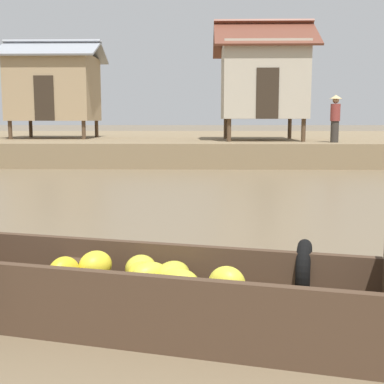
{
  "coord_description": "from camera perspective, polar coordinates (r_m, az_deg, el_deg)",
  "views": [
    {
      "loc": [
        0.3,
        -0.14,
        1.65
      ],
      "look_at": [
        0.12,
        6.94,
        0.66
      ],
      "focal_mm": 48.53,
      "sensor_mm": 36.0,
      "label": 1
    }
  ],
  "objects": [
    {
      "name": "ground_plane",
      "position": [
        10.28,
        -0.27,
        -1.28
      ],
      "size": [
        300.0,
        300.0,
        0.0
      ],
      "primitive_type": "plane",
      "color": "#726047"
    },
    {
      "name": "banana_boat",
      "position": [
        4.26,
        -5.45,
        -9.83
      ],
      "size": [
        4.83,
        1.96,
        0.98
      ],
      "color": "#473323",
      "rests_on": "ground"
    },
    {
      "name": "stilt_house_mid_right",
      "position": [
        20.83,
        7.75,
        12.06
      ],
      "size": [
        3.81,
        3.97,
        4.59
      ],
      "color": "#4C3826",
      "rests_on": "riverbank_strip"
    },
    {
      "name": "vendor_person",
      "position": [
        19.09,
        15.46,
        8.05
      ],
      "size": [
        0.44,
        0.44,
        1.66
      ],
      "color": "#332D28",
      "rests_on": "riverbank_strip"
    },
    {
      "name": "stilt_house_mid_left",
      "position": [
        23.48,
        -14.91,
        11.09
      ],
      "size": [
        4.14,
        3.44,
        4.15
      ],
      "color": "#4C3826",
      "rests_on": "riverbank_strip"
    },
    {
      "name": "riverbank_strip",
      "position": [
        27.29,
        0.79,
        5.38
      ],
      "size": [
        160.0,
        20.0,
        0.85
      ],
      "primitive_type": "cube",
      "color": "#7F6B4C",
      "rests_on": "ground"
    }
  ]
}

